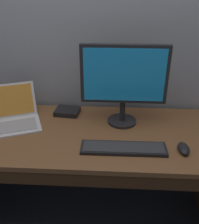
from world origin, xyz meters
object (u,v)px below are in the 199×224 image
(laptop_silver, at_px, (13,115))
(external_drive_box, at_px, (67,111))
(wired_keyboard, at_px, (123,148))
(computer_mouse, at_px, (183,148))
(external_monitor, at_px, (124,79))

(laptop_silver, xyz_separation_m, external_drive_box, (0.33, 0.14, -0.04))
(wired_keyboard, bearing_deg, computer_mouse, 0.49)
(laptop_silver, height_order, wired_keyboard, laptop_silver)
(external_monitor, distance_m, external_drive_box, 0.48)
(laptop_silver, relative_size, computer_mouse, 3.68)
(laptop_silver, distance_m, external_monitor, 0.74)
(laptop_silver, bearing_deg, external_monitor, 1.86)
(external_monitor, height_order, external_drive_box, external_monitor)
(laptop_silver, bearing_deg, external_drive_box, 22.74)
(wired_keyboard, xyz_separation_m, external_drive_box, (-0.37, 0.40, 0.01))
(laptop_silver, relative_size, wired_keyboard, 0.88)
(external_monitor, bearing_deg, external_drive_box, 162.87)
(laptop_silver, height_order, external_drive_box, laptop_silver)
(laptop_silver, relative_size, external_drive_box, 2.59)
(laptop_silver, height_order, external_monitor, external_monitor)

